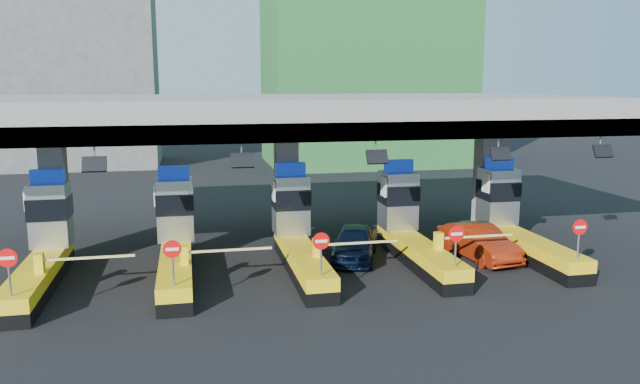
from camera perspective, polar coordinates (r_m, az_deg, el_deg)
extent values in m
plane|color=black|center=(26.50, -2.02, -6.75)|extent=(120.00, 120.00, 0.00)
cube|color=slate|center=(28.36, -3.16, 7.20)|extent=(28.00, 12.00, 1.50)
cube|color=#4C4C49|center=(22.78, -0.92, 5.50)|extent=(28.00, 0.60, 0.70)
cube|color=slate|center=(28.96, -23.03, -0.51)|extent=(1.00, 1.00, 5.50)
cube|color=slate|center=(28.75, -3.09, 0.21)|extent=(1.00, 1.00, 5.50)
cube|color=slate|center=(31.84, 14.98, 0.85)|extent=(1.00, 1.00, 5.50)
cylinder|color=slate|center=(22.63, -19.92, 3.34)|extent=(0.06, 0.06, 0.50)
cube|color=black|center=(22.47, -19.94, 2.40)|extent=(0.80, 0.38, 0.54)
cylinder|color=slate|center=(22.49, -7.19, 3.83)|extent=(0.06, 0.06, 0.50)
cube|color=black|center=(22.33, -7.12, 2.88)|extent=(0.80, 0.38, 0.54)
cylinder|color=slate|center=(23.45, 5.11, 4.12)|extent=(0.06, 0.06, 0.50)
cube|color=black|center=(23.29, 5.24, 3.21)|extent=(0.80, 0.38, 0.54)
cylinder|color=slate|center=(25.37, 16.00, 4.22)|extent=(0.06, 0.06, 0.50)
cube|color=black|center=(25.23, 16.17, 3.38)|extent=(0.80, 0.38, 0.54)
cylinder|color=slate|center=(27.76, 24.26, 4.19)|extent=(0.06, 0.06, 0.50)
cube|color=black|center=(27.63, 24.45, 3.43)|extent=(0.80, 0.38, 0.54)
cube|color=black|center=(25.73, -24.31, -7.60)|extent=(1.20, 8.00, 0.50)
cube|color=#E5B70C|center=(25.59, -24.39, -6.54)|extent=(1.20, 8.00, 0.50)
cube|color=#9EA3A8|center=(27.89, -23.43, -1.86)|extent=(1.50, 1.50, 2.60)
cube|color=black|center=(27.81, -23.48, -1.27)|extent=(1.56, 1.56, 0.90)
cube|color=#0C2DBF|center=(27.63, -23.65, 1.35)|extent=(1.30, 0.35, 0.55)
cube|color=white|center=(27.65, -25.27, -0.62)|extent=(0.06, 0.70, 0.90)
cylinder|color=slate|center=(21.98, -26.53, -6.90)|extent=(0.07, 0.07, 1.30)
cylinder|color=red|center=(21.80, -26.67, -5.41)|extent=(0.60, 0.04, 0.60)
cube|color=white|center=(21.78, -26.69, -5.43)|extent=(0.42, 0.02, 0.10)
cube|color=#E5B70C|center=(24.22, -24.28, -5.96)|extent=(0.30, 0.35, 0.70)
cube|color=white|center=(23.89, -20.41, -5.66)|extent=(3.20, 0.08, 0.08)
cube|color=black|center=(25.11, -13.01, -7.37)|extent=(1.20, 8.00, 0.50)
cube|color=#E5B70C|center=(24.97, -13.06, -6.28)|extent=(1.20, 8.00, 0.50)
cube|color=#9EA3A8|center=(27.32, -13.10, -1.52)|extent=(1.50, 1.50, 2.60)
cube|color=black|center=(27.25, -13.13, -0.91)|extent=(1.56, 1.56, 0.90)
cube|color=#0C2DBF|center=(27.06, -13.23, 1.76)|extent=(1.30, 0.35, 0.55)
cube|color=white|center=(26.93, -14.87, -0.25)|extent=(0.06, 0.70, 0.90)
cylinder|color=slate|center=(21.26, -13.30, -6.64)|extent=(0.07, 0.07, 1.30)
cylinder|color=red|center=(21.07, -13.36, -5.10)|extent=(0.60, 0.04, 0.60)
cube|color=white|center=(21.05, -13.37, -5.12)|extent=(0.42, 0.02, 0.10)
cube|color=#E5B70C|center=(23.64, -12.31, -5.66)|extent=(0.30, 0.35, 0.70)
cube|color=white|center=(23.66, -8.30, -5.27)|extent=(3.20, 0.08, 0.08)
cube|color=black|center=(25.48, -1.62, -6.85)|extent=(1.20, 8.00, 0.50)
cube|color=#E5B70C|center=(25.34, -1.63, -5.77)|extent=(1.20, 8.00, 0.50)
cube|color=#9EA3A8|center=(27.66, -2.70, -1.12)|extent=(1.50, 1.50, 2.60)
cube|color=black|center=(27.59, -2.69, -0.52)|extent=(1.56, 1.56, 0.90)
cube|color=#0C2DBF|center=(27.40, -2.72, 2.12)|extent=(1.30, 0.35, 0.55)
cube|color=white|center=(27.13, -4.27, 0.14)|extent=(0.06, 0.70, 0.90)
cylinder|color=slate|center=(21.70, 0.09, -6.02)|extent=(0.07, 0.07, 1.30)
cylinder|color=red|center=(21.51, 0.11, -4.51)|extent=(0.60, 0.04, 0.60)
cube|color=white|center=(21.49, 0.12, -4.53)|extent=(0.42, 0.02, 0.10)
cube|color=#E5B70C|center=(24.11, -0.30, -5.11)|extent=(0.30, 0.35, 0.70)
cube|color=white|center=(24.46, 3.50, -4.67)|extent=(3.20, 0.08, 0.08)
cube|color=black|center=(26.80, 9.01, -6.12)|extent=(1.20, 8.00, 0.50)
cube|color=#E5B70C|center=(26.66, 9.04, -5.09)|extent=(1.20, 8.00, 0.50)
cube|color=#9EA3A8|center=(28.88, 7.14, -0.71)|extent=(1.50, 1.50, 2.60)
cube|color=black|center=(28.81, 7.17, -0.14)|extent=(1.56, 1.56, 0.90)
cube|color=#0C2DBF|center=(28.63, 7.21, 2.39)|extent=(1.30, 0.35, 0.55)
cube|color=white|center=(28.23, 5.84, 0.50)|extent=(0.06, 0.70, 0.90)
cylinder|color=slate|center=(23.23, 12.29, -5.17)|extent=(0.07, 0.07, 1.30)
cylinder|color=red|center=(23.05, 12.37, -3.75)|extent=(0.60, 0.04, 0.60)
cube|color=white|center=(23.03, 12.40, -3.77)|extent=(0.42, 0.02, 0.10)
cube|color=#E5B70C|center=(25.57, 10.78, -4.41)|extent=(0.30, 0.35, 0.70)
cube|color=white|center=(26.21, 14.12, -3.96)|extent=(3.20, 0.08, 0.08)
cube|color=black|center=(28.93, 18.34, -5.31)|extent=(1.20, 8.00, 0.50)
cube|color=#E5B70C|center=(28.81, 18.39, -4.35)|extent=(1.20, 8.00, 0.50)
cube|color=#9EA3A8|center=(30.87, 15.94, -0.33)|extent=(1.50, 1.50, 2.60)
cube|color=black|center=(30.80, 15.99, 0.21)|extent=(1.56, 1.56, 0.90)
cube|color=#0C2DBF|center=(30.63, 16.09, 2.58)|extent=(1.30, 0.35, 0.55)
cube|color=white|center=(30.12, 14.93, 0.82)|extent=(0.06, 0.70, 0.90)
cylinder|color=slate|center=(25.66, 22.55, -4.27)|extent=(0.07, 0.07, 1.30)
cylinder|color=red|center=(25.50, 22.68, -2.98)|extent=(0.60, 0.04, 0.60)
cube|color=white|center=(25.48, 22.71, -3.00)|extent=(0.42, 0.02, 0.10)
cube|color=#E5B70C|center=(27.85, 20.33, -3.67)|extent=(0.30, 0.35, 0.70)
cube|color=white|center=(28.74, 23.13, -3.24)|extent=(3.20, 0.08, 0.08)
cube|color=#1E5926|center=(59.63, 4.15, 16.15)|extent=(18.00, 12.00, 28.00)
cube|color=#4C4C49|center=(61.75, -21.38, 10.63)|extent=(14.00, 10.00, 18.00)
imported|color=black|center=(27.21, 3.18, -4.67)|extent=(3.16, 4.73, 1.50)
imported|color=maroon|center=(28.18, 14.29, -4.46)|extent=(2.20, 4.71, 1.49)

